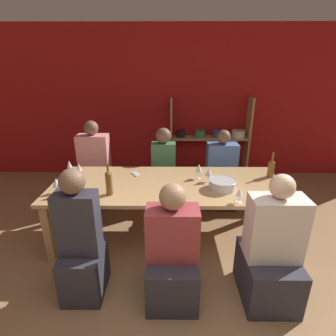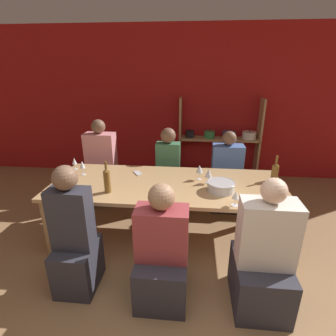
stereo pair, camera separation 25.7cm
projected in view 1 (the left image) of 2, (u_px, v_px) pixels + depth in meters
wall_back_red at (180, 104)px, 4.84m from camera, size 8.80×0.06×2.70m
shelf_unit at (210, 149)px, 4.93m from camera, size 1.45×0.30×1.49m
dining_table at (168, 188)px, 3.06m from camera, size 2.67×1.07×0.73m
mixing_bowl at (222, 184)px, 2.87m from camera, size 0.30×0.30×0.11m
wine_bottle_green at (109, 182)px, 2.71m from camera, size 0.07×0.07×0.35m
wine_bottle_dark at (271, 168)px, 3.17m from camera, size 0.08×0.08×0.31m
wine_glass_empty_a at (79, 168)px, 3.14m from camera, size 0.07×0.07×0.18m
wine_glass_red_a at (59, 186)px, 2.68m from camera, size 0.07×0.07×0.17m
wine_glass_white_a at (199, 168)px, 3.12m from camera, size 0.08×0.08×0.18m
wine_glass_red_b at (56, 183)px, 2.76m from camera, size 0.08×0.08×0.17m
wine_glass_red_c at (240, 193)px, 2.56m from camera, size 0.07×0.07×0.15m
wine_glass_red_d at (209, 172)px, 3.03m from camera, size 0.08×0.08×0.18m
wine_glass_red_e at (69, 164)px, 3.32m from camera, size 0.06×0.06×0.16m
cell_phone at (136, 174)px, 3.28m from camera, size 0.14×0.16×0.01m
person_near_a at (172, 258)px, 2.31m from camera, size 0.45×0.56×1.12m
person_far_a at (220, 178)px, 3.95m from camera, size 0.44×0.55×1.16m
person_near_b at (82, 250)px, 2.33m from camera, size 0.35×0.44×1.24m
person_far_b at (96, 174)px, 3.99m from camera, size 0.44×0.55×1.28m
person_near_c at (270, 257)px, 2.29m from camera, size 0.46×0.57×1.21m
person_far_c at (164, 177)px, 3.91m from camera, size 0.34×0.43×1.19m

